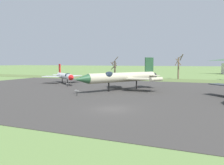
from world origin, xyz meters
name	(u,v)px	position (x,y,z in m)	size (l,w,h in m)	color
ground_plane	(113,109)	(0.00, 0.00, 0.00)	(600.00, 600.00, 0.00)	#607F42
asphalt_apron	(145,93)	(0.00, 14.24, 0.03)	(87.48, 47.45, 0.05)	#383533
grass_verge_strip	(171,80)	(0.00, 43.96, 0.03)	(147.48, 12.00, 0.06)	#546836
jet_fighter_front_left	(65,76)	(-21.62, 22.80, 1.91)	(11.44, 10.70, 4.71)	silver
info_placard_front_left	(67,85)	(-17.03, 16.80, 0.57)	(0.47, 0.29, 0.92)	black
jet_fighter_front_right	(121,77)	(-4.90, 15.86, 2.51)	(12.96, 16.51, 6.09)	#B7B293
info_placard_front_right	(77,92)	(-8.75, 6.94, 0.60)	(0.64, 0.26, 0.93)	black
bare_tree_far_left	(115,68)	(-21.05, 52.79, 3.27)	(2.64, 2.93, 7.24)	#42382D
bare_tree_left_of_center	(179,66)	(1.36, 48.90, 3.92)	(2.50, 2.37, 7.64)	brown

